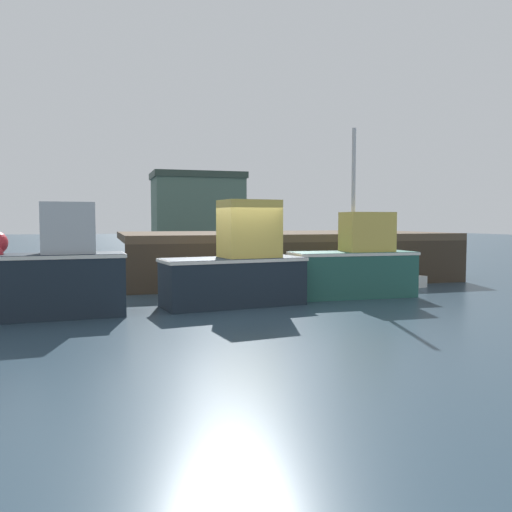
# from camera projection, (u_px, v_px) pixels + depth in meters

# --- Properties ---
(ground) EXTENTS (120.00, 160.00, 0.10)m
(ground) POSITION_uv_depth(u_px,v_px,m) (233.00, 308.00, 13.48)
(ground) COLOR #283D4C
(pier) EXTENTS (11.74, 6.53, 1.73)m
(pier) POSITION_uv_depth(u_px,v_px,m) (284.00, 241.00, 19.59)
(pier) COLOR brown
(pier) RESTS_ON ground
(fishing_boat_near_left) EXTENTS (3.52, 1.40, 2.58)m
(fishing_boat_near_left) POSITION_uv_depth(u_px,v_px,m) (48.00, 272.00, 11.87)
(fishing_boat_near_left) COLOR #19232D
(fishing_boat_near_left) RESTS_ON ground
(fishing_boat_near_right) EXTENTS (3.80, 1.83, 2.70)m
(fishing_boat_near_right) POSITION_uv_depth(u_px,v_px,m) (237.00, 267.00, 13.56)
(fishing_boat_near_right) COLOR #19232D
(fishing_boat_near_right) RESTS_ON ground
(fishing_boat_mid) EXTENTS (3.59, 1.40, 4.77)m
(fishing_boat_mid) POSITION_uv_depth(u_px,v_px,m) (355.00, 265.00, 15.15)
(fishing_boat_mid) COLOR #23564C
(fishing_boat_mid) RESTS_ON ground
(rowboat) EXTENTS (1.63, 1.08, 0.41)m
(rowboat) POSITION_uv_depth(u_px,v_px,m) (404.00, 282.00, 17.12)
(rowboat) COLOR silver
(rowboat) RESTS_ON ground
(warehouse) EXTENTS (7.15, 4.64, 5.97)m
(warehouse) POSITION_uv_depth(u_px,v_px,m) (198.00, 210.00, 42.16)
(warehouse) COLOR #4C6656
(warehouse) RESTS_ON ground
(mooring_buoy_foreground) EXTENTS (0.41, 0.41, 0.53)m
(mooring_buoy_foreground) POSITION_uv_depth(u_px,v_px,m) (261.00, 295.00, 13.88)
(mooring_buoy_foreground) COLOR #EA5B70
(mooring_buoy_foreground) RESTS_ON ground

